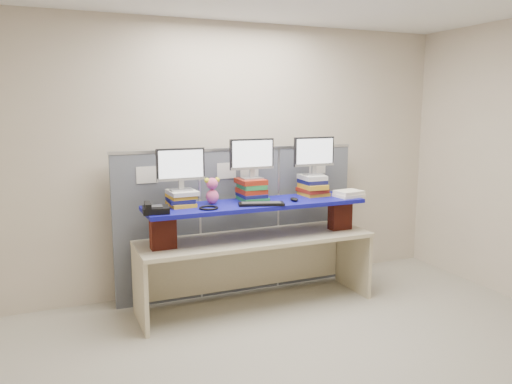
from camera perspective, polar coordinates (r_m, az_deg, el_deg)
name	(u,v)px	position (r m, az deg, el deg)	size (l,w,h in m)	color
room	(330,185)	(3.52, 8.42, 0.82)	(5.00, 4.00, 2.80)	beige
cubicle_partition	(240,220)	(5.22, -1.88, -3.22)	(2.60, 0.06, 1.53)	#4E535D
desk	(256,251)	(4.88, 0.00, -6.74)	(2.29, 0.68, 0.70)	beige
brick_pier_left	(163,232)	(4.49, -10.58, -4.52)	(0.22, 0.12, 0.30)	maroon
brick_pier_right	(340,215)	(5.18, 9.58, -2.58)	(0.22, 0.12, 0.30)	maroon
blue_board	(256,204)	(4.77, 0.00, -1.41)	(2.12, 0.53, 0.04)	#0F0977
book_stack_left	(181,198)	(4.64, -8.55, -0.67)	(0.27, 0.32, 0.14)	gold
book_stack_center	(252,190)	(4.85, -0.51, 0.26)	(0.26, 0.31, 0.21)	#22803E
book_stack_right	(313,185)	(5.15, 6.49, 0.75)	(0.27, 0.31, 0.21)	gold
monitor_left	(181,167)	(4.60, -8.61, 2.89)	(0.45, 0.13, 0.39)	#A6A6AC
monitor_center	(252,156)	(4.81, -0.47, 4.12)	(0.45, 0.13, 0.39)	#A6A6AC
monitor_right	(314,154)	(5.11, 6.65, 4.39)	(0.45, 0.13, 0.39)	#A6A6AC
keyboard	(261,204)	(4.62, 0.61, -1.36)	(0.45, 0.26, 0.03)	black
mouse	(294,199)	(4.83, 4.39, -0.84)	(0.07, 0.12, 0.04)	black
desk_phone	(155,209)	(4.36, -11.49, -1.93)	(0.24, 0.22, 0.09)	black
headset	(209,208)	(4.47, -5.43, -1.81)	(0.18, 0.18, 0.02)	black
plush_toy	(212,191)	(4.68, -5.03, 0.17)	(0.15, 0.11, 0.25)	#D45083
binder_stack	(349,194)	(5.14, 10.56, -0.20)	(0.30, 0.25, 0.06)	white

